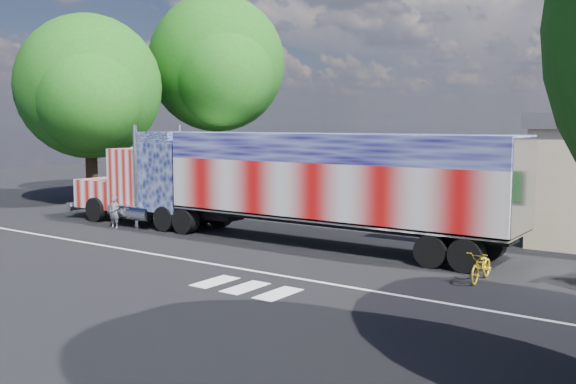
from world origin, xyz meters
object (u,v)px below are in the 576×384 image
Objects in this scene: coach_bus at (274,175)px; woman at (114,212)px; tree_nw_a at (218,64)px; tree_w_a at (90,87)px; bicycle at (481,266)px; semi_truck at (275,181)px.

coach_bus reaches higher than woman.
tree_w_a is at bearing -102.85° from tree_nw_a.
bicycle is 26.70m from tree_w_a.
tree_nw_a is (-13.92, 12.26, 6.39)m from semi_truck.
tree_nw_a reaches higher than bicycle.
semi_truck is 9.81m from bicycle.
woman is 0.13× the size of tree_w_a.
bicycle is (17.18, -0.13, -0.26)m from woman.
semi_truck is 15.27× the size of woman.
bicycle is at bearing -11.80° from tree_w_a.
semi_truck reaches higher than bicycle.
tree_nw_a is (-6.12, 14.20, 8.10)m from woman.
coach_bus is 6.81× the size of bicycle.
tree_nw_a is (-23.30, 14.33, 8.36)m from bicycle.
semi_truck is 19.62m from tree_nw_a.
woman is 11.48m from tree_w_a.
semi_truck is at bearing 165.75° from bicycle.
tree_nw_a is at bearing 138.62° from semi_truck.
semi_truck reaches higher than woman.
coach_bus is at bearing 126.77° from semi_truck.
tree_nw_a reaches higher than woman.
tree_nw_a is at bearing 153.56° from coach_bus.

